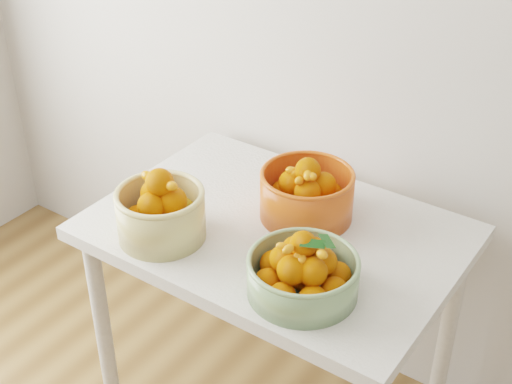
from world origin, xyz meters
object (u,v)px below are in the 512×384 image
at_px(bowl_orange, 307,193).
at_px(bowl_cream, 161,212).
at_px(table, 276,255).
at_px(bowl_green, 303,273).

bearing_deg(bowl_orange, bowl_cream, -131.43).
bearing_deg(table, bowl_green, -43.60).
height_order(table, bowl_green, bowl_green).
height_order(bowl_cream, bowl_green, bowl_cream).
height_order(table, bowl_cream, bowl_cream).
bearing_deg(bowl_cream, bowl_green, 1.97).
height_order(table, bowl_orange, bowl_orange).
xyz_separation_m(table, bowl_green, (0.20, -0.20, 0.16)).
distance_m(bowl_cream, bowl_orange, 0.41).
bearing_deg(bowl_orange, bowl_green, -60.19).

